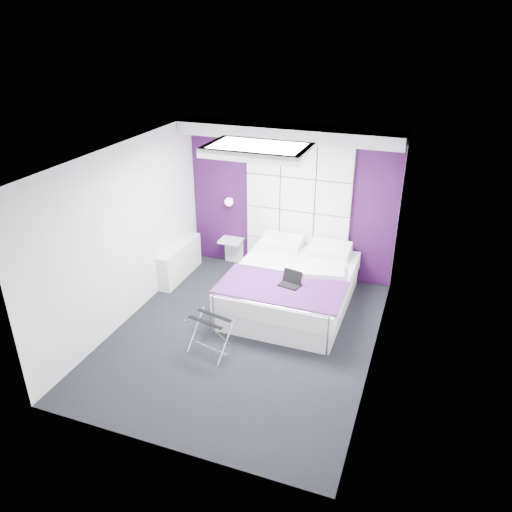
{
  "coord_description": "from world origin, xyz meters",
  "views": [
    {
      "loc": [
        2.22,
        -5.51,
        4.12
      ],
      "look_at": [
        0.07,
        0.35,
        1.12
      ],
      "focal_mm": 35.0,
      "sensor_mm": 36.0,
      "label": 1
    }
  ],
  "objects": [
    {
      "name": "floor",
      "position": [
        0.0,
        0.0,
        0.0
      ],
      "size": [
        4.4,
        4.4,
        0.0
      ],
      "primitive_type": "plane",
      "color": "black",
      "rests_on": "ground"
    },
    {
      "name": "ceiling",
      "position": [
        0.0,
        0.0,
        2.6
      ],
      "size": [
        4.4,
        4.4,
        0.0
      ],
      "primitive_type": "plane",
      "rotation": [
        3.14,
        0.0,
        0.0
      ],
      "color": "white",
      "rests_on": "wall_back"
    },
    {
      "name": "wall_back",
      "position": [
        0.0,
        2.2,
        1.3
      ],
      "size": [
        3.6,
        0.0,
        3.6
      ],
      "primitive_type": "plane",
      "rotation": [
        1.57,
        0.0,
        0.0
      ],
      "color": "silver",
      "rests_on": "floor"
    },
    {
      "name": "wall_left",
      "position": [
        -1.8,
        0.0,
        1.3
      ],
      "size": [
        0.0,
        4.4,
        4.4
      ],
      "primitive_type": "plane",
      "rotation": [
        1.57,
        0.0,
        1.57
      ],
      "color": "silver",
      "rests_on": "floor"
    },
    {
      "name": "wall_right",
      "position": [
        1.8,
        0.0,
        1.3
      ],
      "size": [
        0.0,
        4.4,
        4.4
      ],
      "primitive_type": "plane",
      "rotation": [
        1.57,
        0.0,
        -1.57
      ],
      "color": "silver",
      "rests_on": "floor"
    },
    {
      "name": "accent_wall",
      "position": [
        0.0,
        2.19,
        1.3
      ],
      "size": [
        3.58,
        0.02,
        2.58
      ],
      "primitive_type": "cube",
      "color": "#320D39",
      "rests_on": "wall_back"
    },
    {
      "name": "soffit",
      "position": [
        0.0,
        1.95,
        2.5
      ],
      "size": [
        3.58,
        0.5,
        0.2
      ],
      "primitive_type": "cube",
      "color": "white",
      "rests_on": "wall_back"
    },
    {
      "name": "headboard",
      "position": [
        0.15,
        2.14,
        1.17
      ],
      "size": [
        1.8,
        0.08,
        2.3
      ],
      "primitive_type": null,
      "color": "silver",
      "rests_on": "wall_back"
    },
    {
      "name": "skylight",
      "position": [
        0.0,
        0.6,
        2.55
      ],
      "size": [
        1.36,
        0.86,
        0.12
      ],
      "primitive_type": null,
      "color": "white",
      "rests_on": "ceiling"
    },
    {
      "name": "wall_lamp",
      "position": [
        -1.05,
        2.06,
        1.22
      ],
      "size": [
        0.15,
        0.15,
        0.15
      ],
      "primitive_type": "sphere",
      "color": "white",
      "rests_on": "wall_back"
    },
    {
      "name": "radiator",
      "position": [
        -1.69,
        1.3,
        0.3
      ],
      "size": [
        0.22,
        1.2,
        0.6
      ],
      "primitive_type": "cube",
      "color": "white",
      "rests_on": "floor"
    },
    {
      "name": "bed",
      "position": [
        0.4,
        1.05,
        0.33
      ],
      "size": [
        1.81,
        2.19,
        0.76
      ],
      "color": "white",
      "rests_on": "floor"
    },
    {
      "name": "nightstand",
      "position": [
        -1.03,
        2.02,
        0.49
      ],
      "size": [
        0.4,
        0.31,
        0.04
      ],
      "primitive_type": "cube",
      "color": "white",
      "rests_on": "wall_back"
    },
    {
      "name": "luggage_rack",
      "position": [
        -0.27,
        -0.5,
        0.27
      ],
      "size": [
        0.54,
        0.4,
        0.53
      ],
      "rotation": [
        0.0,
        0.0,
        -0.23
      ],
      "color": "silver",
      "rests_on": "floor"
    },
    {
      "name": "laptop",
      "position": [
        0.51,
        0.6,
        0.67
      ],
      "size": [
        0.3,
        0.21,
        0.22
      ],
      "rotation": [
        0.0,
        0.0,
        -0.22
      ],
      "color": "black",
      "rests_on": "bed"
    }
  ]
}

